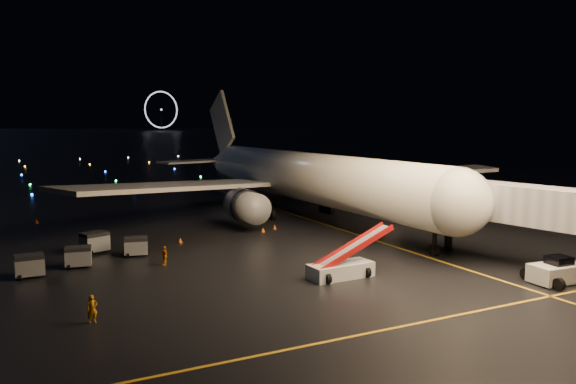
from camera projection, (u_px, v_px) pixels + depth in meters
name	position (u px, v px, depth m)	size (l,w,h in m)	color
ground	(45.00, 143.00, 306.50)	(2000.00, 2000.00, 0.00)	black
lane_centre	(346.00, 231.00, 59.30)	(0.25, 80.00, 0.02)	gold
lane_cross	(330.00, 341.00, 29.56)	(60.00, 0.25, 0.02)	gold
airliner	(293.00, 149.00, 69.22)	(57.85, 54.95, 16.39)	white
pushback_tug	(558.00, 269.00, 40.22)	(4.08, 2.14, 1.94)	silver
belt_loader	(341.00, 254.00, 41.43)	(7.25, 1.98, 3.51)	silver
crew_a	(92.00, 309.00, 32.17)	(0.60, 0.39, 1.65)	orange
crew_c	(164.00, 256.00, 45.12)	(0.93, 0.39, 1.59)	orange
safety_cone_0	(263.00, 230.00, 58.84)	(0.45, 0.45, 0.51)	orange
safety_cone_1	(275.00, 227.00, 60.59)	(0.41, 0.41, 0.47)	orange
safety_cone_2	(180.00, 240.00, 53.71)	(0.44, 0.44, 0.50)	orange
safety_cone_3	(37.00, 221.00, 63.97)	(0.45, 0.45, 0.51)	orange
ferris_wheel	(161.00, 111.00, 751.38)	(50.00, 4.00, 52.00)	black
taxiway_lights	(99.00, 169.00, 134.56)	(164.00, 92.00, 0.36)	black
baggage_cart_0	(136.00, 247.00, 48.31)	(1.94, 1.36, 1.65)	gray
baggage_cart_1	(78.00, 257.00, 44.51)	(1.96, 1.37, 1.67)	gray
baggage_cart_2	(95.00, 243.00, 49.42)	(2.18, 1.53, 1.85)	gray
baggage_cart_3	(30.00, 266.00, 41.64)	(2.02, 1.41, 1.71)	gray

